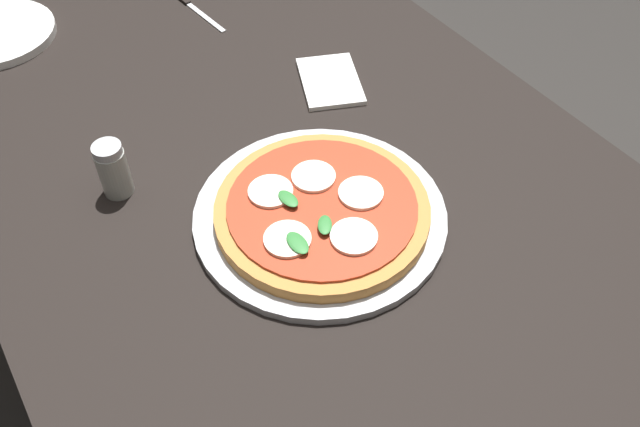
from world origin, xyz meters
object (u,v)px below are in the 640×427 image
object	(u,v)px
serving_tray	(320,216)
knife	(189,4)
napkin	(330,81)
pizza	(322,210)
pepper_shaker	(113,169)
dining_table	(288,213)

from	to	relation	value
serving_tray	knife	size ratio (longest dim) A/B	1.84
knife	napkin	bearing A→B (deg)	14.56
knife	serving_tray	bearing A→B (deg)	-8.54
pizza	pepper_shaker	world-z (taller)	pepper_shaker
napkin	pepper_shaker	world-z (taller)	pepper_shaker
napkin	pepper_shaker	xyz separation A→B (m)	(0.04, -0.37, 0.04)
pizza	napkin	xyz separation A→B (m)	(-0.24, 0.17, -0.02)
napkin	knife	xyz separation A→B (m)	(-0.33, -0.09, -0.00)
knife	dining_table	bearing A→B (deg)	-8.74
napkin	pizza	bearing A→B (deg)	-35.80
pizza	knife	distance (m)	0.58
pizza	serving_tray	bearing A→B (deg)	167.70
dining_table	pepper_shaker	bearing A→B (deg)	-109.70
pizza	napkin	world-z (taller)	pizza
dining_table	knife	world-z (taller)	knife
serving_tray	knife	xyz separation A→B (m)	(-0.57, 0.09, -0.00)
napkin	knife	distance (m)	0.35
napkin	serving_tray	bearing A→B (deg)	-36.30
knife	pepper_shaker	world-z (taller)	pepper_shaker
knife	pepper_shaker	size ratio (longest dim) A/B	2.22
pizza	napkin	distance (m)	0.30
pizza	pepper_shaker	distance (m)	0.28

